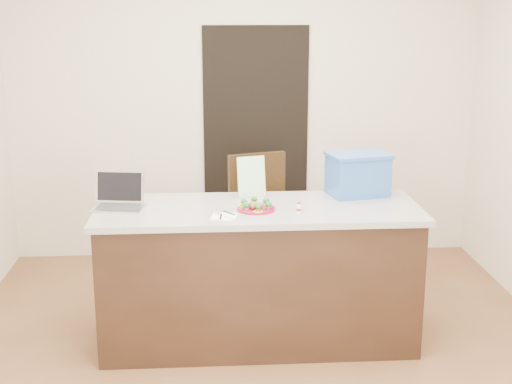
{
  "coord_description": "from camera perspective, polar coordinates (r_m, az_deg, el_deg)",
  "views": [
    {
      "loc": [
        -0.3,
        -4.08,
        2.16
      ],
      "look_at": [
        -0.02,
        0.2,
        1.03
      ],
      "focal_mm": 50.0,
      "sensor_mm": 36.0,
      "label": 1
    }
  ],
  "objects": [
    {
      "name": "island",
      "position": [
        4.66,
        0.17,
        -6.62
      ],
      "size": [
        2.06,
        0.76,
        0.92
      ],
      "color": "black",
      "rests_on": "ground"
    },
    {
      "name": "ground",
      "position": [
        4.63,
        0.39,
        -13.09
      ],
      "size": [
        4.0,
        4.0,
        0.0
      ],
      "primitive_type": "plane",
      "color": "brown",
      "rests_on": "ground"
    },
    {
      "name": "doorway",
      "position": [
        6.19,
        -0.02,
        3.92
      ],
      "size": [
        0.9,
        0.02,
        2.0
      ],
      "primitive_type": "cube",
      "color": "black",
      "rests_on": "ground"
    },
    {
      "name": "fork",
      "position": [
        4.31,
        -2.83,
        -1.87
      ],
      "size": [
        0.03,
        0.15,
        0.0
      ],
      "rotation": [
        0.0,
        0.0,
        -0.09
      ],
      "color": "#ADACB0",
      "rests_on": "napkin"
    },
    {
      "name": "laptop",
      "position": [
        4.59,
        -10.91,
        -0.44
      ],
      "size": [
        0.35,
        0.29,
        0.22
      ],
      "rotation": [
        0.0,
        0.0,
        -0.16
      ],
      "color": "#B6B7BB",
      "rests_on": "island"
    },
    {
      "name": "knife",
      "position": [
        4.29,
        -2.16,
        -1.94
      ],
      "size": [
        0.08,
        0.19,
        0.01
      ],
      "rotation": [
        0.0,
        0.0,
        0.66
      ],
      "color": "white",
      "rests_on": "napkin"
    },
    {
      "name": "chair",
      "position": [
        5.51,
        0.15,
        -1.74
      ],
      "size": [
        0.58,
        0.59,
        1.05
      ],
      "rotation": [
        0.0,
        0.0,
        0.31
      ],
      "color": "#33200F",
      "rests_on": "ground"
    },
    {
      "name": "blue_box",
      "position": [
        4.82,
        8.15,
        1.44
      ],
      "size": [
        0.45,
        0.36,
        0.29
      ],
      "rotation": [
        0.0,
        0.0,
        0.22
      ],
      "color": "#2B549C",
      "rests_on": "island"
    },
    {
      "name": "leaflet",
      "position": [
        4.72,
        -0.37,
        1.22
      ],
      "size": [
        0.2,
        0.09,
        0.27
      ],
      "primitive_type": "cube",
      "rotation": [
        -0.14,
        0.0,
        0.27
      ],
      "color": "white",
      "rests_on": "island"
    },
    {
      "name": "plate",
      "position": [
        4.45,
        0.02,
        -1.33
      ],
      "size": [
        0.24,
        0.24,
        0.02
      ],
      "rotation": [
        0.0,
        0.0,
        -0.19
      ],
      "color": "maroon",
      "rests_on": "island"
    },
    {
      "name": "room_shell",
      "position": [
        4.13,
        0.43,
        7.22
      ],
      "size": [
        4.0,
        4.0,
        4.0
      ],
      "color": "white",
      "rests_on": "ground"
    },
    {
      "name": "pepper_rings",
      "position": [
        4.44,
        0.02,
        -1.23
      ],
      "size": [
        0.22,
        0.2,
        0.01
      ],
      "color": "yellow",
      "rests_on": "plate"
    },
    {
      "name": "broccoli",
      "position": [
        4.44,
        0.02,
        -0.86
      ],
      "size": [
        0.19,
        0.21,
        0.04
      ],
      "color": "#144E1C",
      "rests_on": "plate"
    },
    {
      "name": "napkin",
      "position": [
        4.31,
        -2.56,
        -1.97
      ],
      "size": [
        0.17,
        0.17,
        0.01
      ],
      "primitive_type": "cube",
      "rotation": [
        0.0,
        0.0,
        -0.16
      ],
      "color": "white",
      "rests_on": "island"
    },
    {
      "name": "meatballs",
      "position": [
        4.44,
        -0.01,
        -1.04
      ],
      "size": [
        0.1,
        0.1,
        0.04
      ],
      "color": "brown",
      "rests_on": "plate"
    },
    {
      "name": "yogurt_bottle",
      "position": [
        4.39,
        3.46,
        -1.33
      ],
      "size": [
        0.03,
        0.03,
        0.06
      ],
      "rotation": [
        0.0,
        0.0,
        -0.08
      ],
      "color": "white",
      "rests_on": "island"
    }
  ]
}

